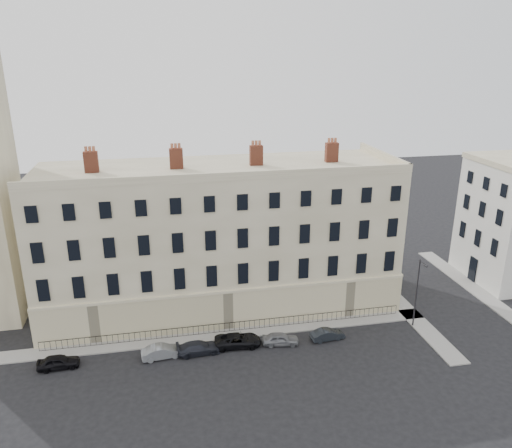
{
  "coord_description": "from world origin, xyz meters",
  "views": [
    {
      "loc": [
        -11.81,
        -36.76,
        26.06
      ],
      "look_at": [
        -2.42,
        10.0,
        9.37
      ],
      "focal_mm": 35.0,
      "sensor_mm": 36.0,
      "label": 1
    }
  ],
  "objects_px": {
    "car_e": "(280,339)",
    "car_f": "(327,334)",
    "streetlamp": "(417,290)",
    "car_b": "(162,352)",
    "car_a": "(58,362)",
    "car_d": "(238,340)",
    "car_c": "(199,348)"
  },
  "relations": [
    {
      "from": "streetlamp",
      "to": "car_b",
      "type": "bearing_deg",
      "value": 174.36
    },
    {
      "from": "car_d",
      "to": "streetlamp",
      "type": "bearing_deg",
      "value": -86.98
    },
    {
      "from": "car_d",
      "to": "car_f",
      "type": "relative_size",
      "value": 1.32
    },
    {
      "from": "car_e",
      "to": "car_f",
      "type": "bearing_deg",
      "value": -81.74
    },
    {
      "from": "car_e",
      "to": "car_f",
      "type": "xyz_separation_m",
      "value": [
        4.58,
        -0.07,
        -0.04
      ]
    },
    {
      "from": "car_b",
      "to": "car_e",
      "type": "height_order",
      "value": "car_b"
    },
    {
      "from": "car_a",
      "to": "car_e",
      "type": "xyz_separation_m",
      "value": [
        19.7,
        -0.21,
        -0.02
      ]
    },
    {
      "from": "car_a",
      "to": "car_d",
      "type": "distance_m",
      "value": 15.76
    },
    {
      "from": "car_e",
      "to": "streetlamp",
      "type": "xyz_separation_m",
      "value": [
        13.72,
        0.45,
        3.44
      ]
    },
    {
      "from": "car_a",
      "to": "streetlamp",
      "type": "distance_m",
      "value": 33.6
    },
    {
      "from": "car_b",
      "to": "car_d",
      "type": "xyz_separation_m",
      "value": [
        6.93,
        0.48,
        -0.01
      ]
    },
    {
      "from": "car_b",
      "to": "car_e",
      "type": "xyz_separation_m",
      "value": [
        10.87,
        -0.03,
        -0.03
      ]
    },
    {
      "from": "car_c",
      "to": "streetlamp",
      "type": "bearing_deg",
      "value": -92.22
    },
    {
      "from": "car_b",
      "to": "car_c",
      "type": "relative_size",
      "value": 0.93
    },
    {
      "from": "car_d",
      "to": "car_e",
      "type": "height_order",
      "value": "car_d"
    },
    {
      "from": "car_e",
      "to": "streetlamp",
      "type": "height_order",
      "value": "streetlamp"
    },
    {
      "from": "car_f",
      "to": "streetlamp",
      "type": "relative_size",
      "value": 0.45
    },
    {
      "from": "car_c",
      "to": "car_d",
      "type": "distance_m",
      "value": 3.72
    },
    {
      "from": "car_d",
      "to": "streetlamp",
      "type": "relative_size",
      "value": 0.59
    },
    {
      "from": "car_b",
      "to": "streetlamp",
      "type": "bearing_deg",
      "value": -95.71
    },
    {
      "from": "car_a",
      "to": "car_b",
      "type": "xyz_separation_m",
      "value": [
        8.83,
        -0.19,
        0.0
      ]
    },
    {
      "from": "car_c",
      "to": "car_d",
      "type": "bearing_deg",
      "value": -86.0
    },
    {
      "from": "car_a",
      "to": "streetlamp",
      "type": "relative_size",
      "value": 0.49
    },
    {
      "from": "car_a",
      "to": "car_c",
      "type": "bearing_deg",
      "value": -93.39
    },
    {
      "from": "car_b",
      "to": "car_c",
      "type": "height_order",
      "value": "car_b"
    },
    {
      "from": "car_c",
      "to": "car_e",
      "type": "bearing_deg",
      "value": -93.55
    },
    {
      "from": "car_a",
      "to": "car_d",
      "type": "height_order",
      "value": "car_a"
    },
    {
      "from": "car_e",
      "to": "car_f",
      "type": "relative_size",
      "value": 1.04
    },
    {
      "from": "car_a",
      "to": "car_f",
      "type": "xyz_separation_m",
      "value": [
        24.28,
        -0.29,
        -0.06
      ]
    },
    {
      "from": "car_e",
      "to": "streetlamp",
      "type": "bearing_deg",
      "value": -78.96
    },
    {
      "from": "car_c",
      "to": "car_b",
      "type": "bearing_deg",
      "value": 86.68
    },
    {
      "from": "car_b",
      "to": "car_c",
      "type": "distance_m",
      "value": 3.24
    }
  ]
}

